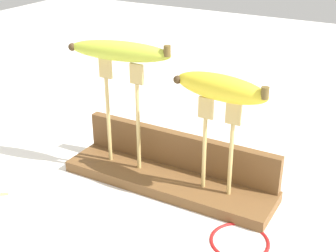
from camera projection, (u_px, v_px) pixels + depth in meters
name	position (u px, v px, depth m)	size (l,w,h in m)	color
ground_plane	(168.00, 185.00, 0.86)	(3.00, 3.00, 0.00)	silver
wooden_board	(168.00, 181.00, 0.85)	(0.39, 0.10, 0.02)	brown
board_backstop	(179.00, 150.00, 0.87)	(0.39, 0.02, 0.07)	brown
fork_stand_left	(121.00, 106.00, 0.83)	(0.09, 0.01, 0.20)	tan
fork_stand_right	(217.00, 139.00, 0.76)	(0.07, 0.01, 0.17)	tan
banana_raised_left	(119.00, 51.00, 0.79)	(0.19, 0.07, 0.04)	#B2C138
banana_raised_right	(220.00, 88.00, 0.72)	(0.17, 0.06, 0.04)	yellow
wire_coil	(240.00, 240.00, 0.71)	(0.09, 0.09, 0.01)	red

